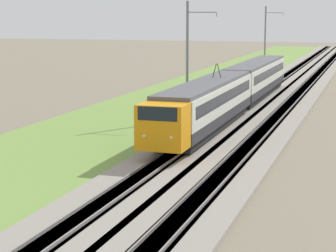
% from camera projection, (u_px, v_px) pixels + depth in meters
% --- Properties ---
extents(ballast_main, '(240.00, 4.40, 0.30)m').
position_uv_depth(ballast_main, '(234.00, 113.00, 57.05)').
color(ballast_main, gray).
rests_on(ballast_main, ground).
extents(ballast_adjacent, '(240.00, 4.40, 0.30)m').
position_uv_depth(ballast_adjacent, '(280.00, 115.00, 55.88)').
color(ballast_adjacent, gray).
rests_on(ballast_adjacent, ground).
extents(track_main, '(240.00, 1.57, 0.45)m').
position_uv_depth(track_main, '(234.00, 113.00, 57.05)').
color(track_main, '#4C4238').
rests_on(track_main, ground).
extents(track_adjacent, '(240.00, 1.57, 0.45)m').
position_uv_depth(track_adjacent, '(280.00, 115.00, 55.88)').
color(track_adjacent, '#4C4238').
rests_on(track_adjacent, ground).
extents(grass_verge, '(240.00, 13.77, 0.12)m').
position_uv_depth(grass_verge, '(157.00, 111.00, 59.17)').
color(grass_verge, olive).
rests_on(grass_verge, ground).
extents(passenger_train, '(42.82, 2.93, 4.97)m').
position_uv_depth(passenger_train, '(235.00, 88.00, 57.01)').
color(passenger_train, orange).
rests_on(passenger_train, ground).
extents(catenary_mast_mid, '(0.22, 2.56, 9.73)m').
position_uv_depth(catenary_mast_mid, '(188.00, 60.00, 53.10)').
color(catenary_mast_mid, slate).
rests_on(catenary_mast_mid, ground).
extents(catenary_mast_far, '(0.22, 2.56, 9.73)m').
position_uv_depth(catenary_mast_far, '(265.00, 41.00, 90.33)').
color(catenary_mast_far, slate).
rests_on(catenary_mast_far, ground).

